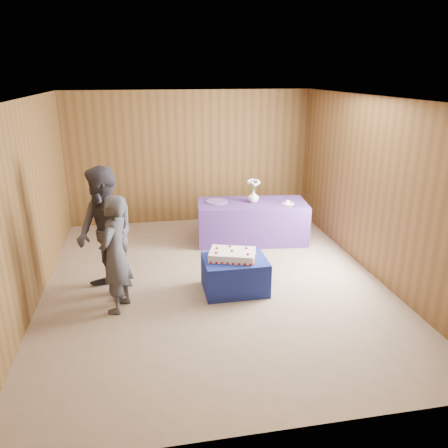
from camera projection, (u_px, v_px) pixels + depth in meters
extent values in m
plane|color=gray|center=(214.00, 281.00, 6.67)|extent=(6.00, 6.00, 0.00)
cube|color=brown|center=(190.00, 158.00, 9.00)|extent=(5.00, 0.04, 2.70)
cube|color=brown|center=(274.00, 298.00, 3.44)|extent=(5.00, 0.04, 2.70)
cube|color=brown|center=(27.00, 206.00, 5.79)|extent=(0.04, 6.00, 2.70)
cube|color=brown|center=(375.00, 188.00, 6.65)|extent=(0.04, 6.00, 2.70)
cube|color=white|center=(212.00, 98.00, 5.77)|extent=(5.00, 6.00, 0.04)
cube|color=navy|center=(235.00, 274.00, 6.33)|extent=(0.90, 0.70, 0.50)
cube|color=#493084|center=(252.00, 222.00, 8.17)|extent=(2.09, 1.12, 0.75)
cube|color=white|center=(232.00, 255.00, 6.23)|extent=(0.74, 0.60, 0.12)
sphere|color=#A9130D|center=(208.00, 262.00, 6.09)|extent=(0.03, 0.03, 0.03)
sphere|color=#A9130D|center=(253.00, 265.00, 6.01)|extent=(0.03, 0.03, 0.03)
sphere|color=#A9130D|center=(213.00, 251.00, 6.49)|extent=(0.03, 0.03, 0.03)
sphere|color=#A9130D|center=(255.00, 253.00, 6.41)|extent=(0.03, 0.03, 0.03)
sphere|color=#A9130D|center=(218.00, 252.00, 6.13)|extent=(0.04, 0.04, 0.04)
cone|color=#125121|center=(220.00, 253.00, 6.14)|extent=(0.02, 0.03, 0.03)
sphere|color=#A9130D|center=(245.00, 248.00, 6.28)|extent=(0.04, 0.04, 0.04)
cone|color=#125121|center=(247.00, 248.00, 6.29)|extent=(0.02, 0.03, 0.03)
sphere|color=#A9130D|center=(232.00, 250.00, 6.21)|extent=(0.04, 0.04, 0.04)
cone|color=#125121|center=(234.00, 250.00, 6.22)|extent=(0.02, 0.03, 0.03)
imported|color=silver|center=(253.00, 196.00, 8.04)|extent=(0.23, 0.23, 0.22)
cylinder|color=#2F6628|center=(256.00, 186.00, 7.98)|extent=(0.01, 0.01, 0.16)
sphere|color=silver|center=(259.00, 182.00, 7.97)|extent=(0.05, 0.05, 0.05)
cylinder|color=#2F6628|center=(255.00, 186.00, 8.00)|extent=(0.01, 0.01, 0.16)
sphere|color=white|center=(257.00, 181.00, 8.01)|extent=(0.05, 0.05, 0.05)
cylinder|color=#2F6628|center=(254.00, 186.00, 8.01)|extent=(0.01, 0.01, 0.16)
sphere|color=silver|center=(255.00, 181.00, 8.04)|extent=(0.05, 0.05, 0.05)
cylinder|color=#2F6628|center=(253.00, 186.00, 8.01)|extent=(0.01, 0.01, 0.16)
sphere|color=white|center=(252.00, 181.00, 8.04)|extent=(0.05, 0.05, 0.05)
cylinder|color=#2F6628|center=(252.00, 186.00, 8.00)|extent=(0.01, 0.01, 0.16)
sphere|color=silver|center=(250.00, 181.00, 8.02)|extent=(0.05, 0.05, 0.05)
cylinder|color=#2F6628|center=(252.00, 186.00, 7.99)|extent=(0.01, 0.01, 0.16)
sphere|color=white|center=(249.00, 182.00, 7.98)|extent=(0.05, 0.05, 0.05)
cylinder|color=#2F6628|center=(252.00, 187.00, 7.97)|extent=(0.01, 0.01, 0.16)
sphere|color=silver|center=(249.00, 182.00, 7.93)|extent=(0.05, 0.05, 0.05)
cylinder|color=#2F6628|center=(252.00, 187.00, 7.95)|extent=(0.01, 0.01, 0.16)
sphere|color=white|center=(250.00, 183.00, 7.89)|extent=(0.05, 0.05, 0.05)
cylinder|color=#2F6628|center=(253.00, 187.00, 7.94)|extent=(0.01, 0.01, 0.16)
sphere|color=silver|center=(252.00, 183.00, 7.86)|extent=(0.05, 0.05, 0.05)
cylinder|color=#2F6628|center=(254.00, 187.00, 7.94)|extent=(0.01, 0.01, 0.16)
sphere|color=white|center=(255.00, 183.00, 7.86)|extent=(0.05, 0.05, 0.05)
cylinder|color=#2F6628|center=(255.00, 187.00, 7.95)|extent=(0.01, 0.01, 0.16)
sphere|color=silver|center=(257.00, 183.00, 7.88)|extent=(0.05, 0.05, 0.05)
cylinder|color=#2F6628|center=(256.00, 187.00, 7.97)|extent=(0.01, 0.01, 0.16)
sphere|color=white|center=(259.00, 183.00, 7.92)|extent=(0.05, 0.05, 0.05)
cylinder|color=#7054A8|center=(217.00, 201.00, 8.07)|extent=(0.53, 0.53, 0.02)
cylinder|color=white|center=(288.00, 204.00, 7.96)|extent=(0.23, 0.23, 0.01)
cube|color=white|center=(288.00, 202.00, 7.95)|extent=(0.07, 0.06, 0.05)
sphere|color=#A9130D|center=(288.00, 200.00, 7.92)|extent=(0.02, 0.02, 0.02)
cube|color=#B8B9BD|center=(295.00, 206.00, 7.80)|extent=(0.26, 0.08, 0.00)
imported|color=#373941|center=(115.00, 255.00, 5.64)|extent=(0.56, 0.68, 1.59)
imported|color=#373540|center=(106.00, 234.00, 5.98)|extent=(1.09, 1.14, 1.86)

